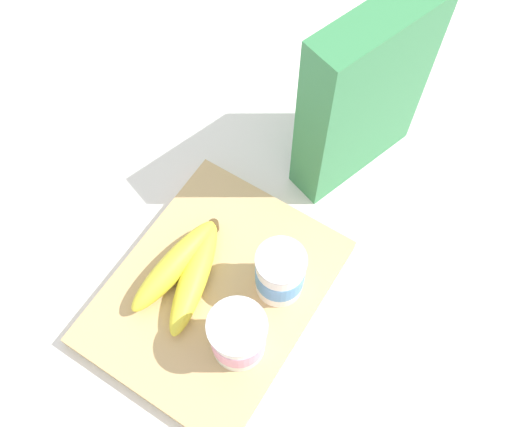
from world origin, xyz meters
name	(u,v)px	position (x,y,z in m)	size (l,w,h in m)	color
ground_plane	(215,295)	(0.00, 0.00, 0.00)	(2.40, 2.40, 0.00)	silver
cutting_board	(215,292)	(0.00, 0.00, 0.01)	(0.32, 0.25, 0.02)	tan
cereal_box	(364,97)	(-0.29, 0.05, 0.14)	(0.19, 0.06, 0.28)	#38844C
yogurt_cup_front	(280,273)	(-0.05, 0.07, 0.06)	(0.06, 0.06, 0.09)	white
yogurt_cup_back	(238,336)	(0.05, 0.07, 0.06)	(0.07, 0.07, 0.08)	white
banana_bunch	(184,270)	(0.00, -0.04, 0.04)	(0.17, 0.10, 0.04)	yellow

